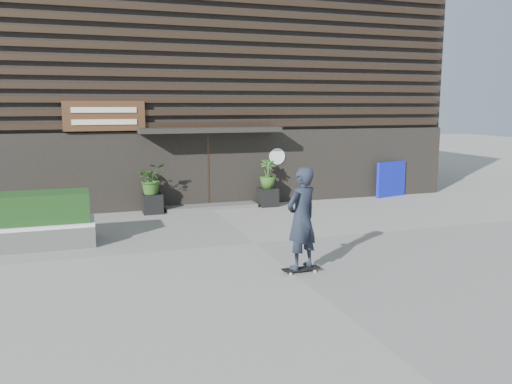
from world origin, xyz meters
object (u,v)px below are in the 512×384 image
object	(u,v)px
planter_pot_right	(268,197)
planter_pot_left	(153,204)
blue_tarp	(391,179)
skateboarder	(302,218)
raised_bed	(17,237)

from	to	relation	value
planter_pot_right	planter_pot_left	bearing A→B (deg)	180.00
planter_pot_left	blue_tarp	xyz separation A→B (m)	(8.72, 0.30, 0.34)
planter_pot_right	skateboarder	world-z (taller)	skateboarder
planter_pot_right	skateboarder	size ratio (longest dim) A/B	0.28
skateboarder	planter_pot_left	bearing A→B (deg)	106.79
planter_pot_left	raised_bed	size ratio (longest dim) A/B	0.17
planter_pot_left	planter_pot_right	bearing A→B (deg)	0.00
planter_pot_right	skateboarder	bearing A→B (deg)	-104.25
skateboarder	blue_tarp	bearing A→B (deg)	47.00
planter_pot_left	raised_bed	distance (m)	4.64
planter_pot_left	blue_tarp	distance (m)	8.73
planter_pot_left	blue_tarp	world-z (taller)	blue_tarp
blue_tarp	raised_bed	bearing A→B (deg)	-179.39
planter_pot_left	skateboarder	xyz separation A→B (m)	(2.06, -6.84, 0.81)
raised_bed	skateboarder	bearing A→B (deg)	-34.40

